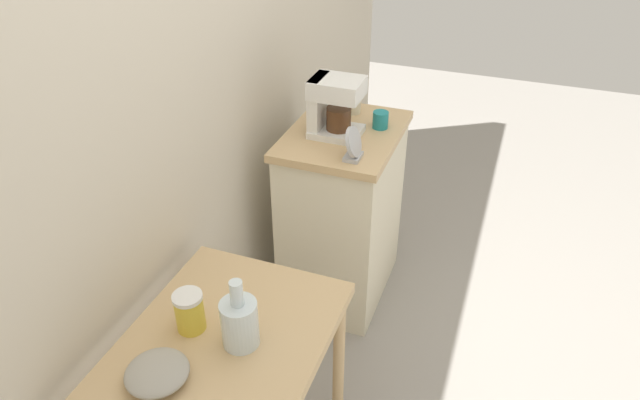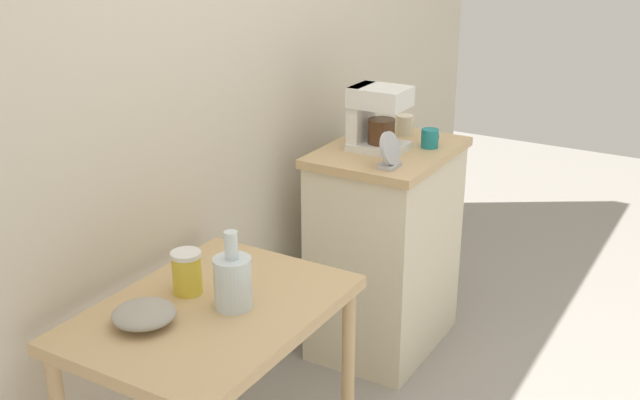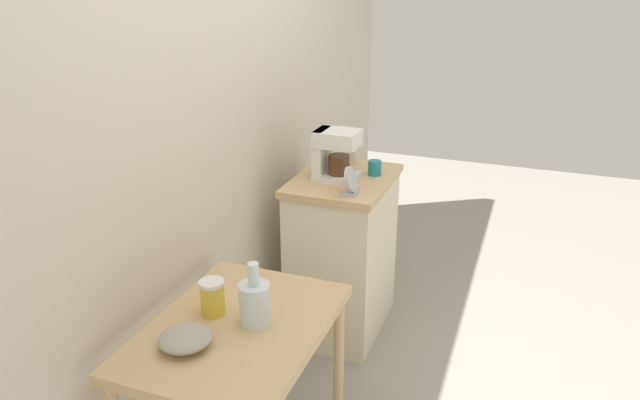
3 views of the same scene
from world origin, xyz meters
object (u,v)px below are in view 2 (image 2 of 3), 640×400
object	(u,v)px
coffee_maker	(375,115)
mug_dark_teal	(430,138)
glass_carafe_vase	(233,280)
mug_small_cream	(405,125)
table_clock	(390,152)
canister_enamel	(187,272)
bowl_stoneware	(144,314)

from	to	relation	value
coffee_maker	mug_dark_teal	xyz separation A→B (m)	(0.14, -0.19, -0.10)
glass_carafe_vase	mug_small_cream	distance (m)	1.37
mug_small_cream	table_clock	distance (m)	0.46
canister_enamel	mug_dark_teal	bearing A→B (deg)	-11.98
bowl_stoneware	mug_small_cream	size ratio (longest dim) A/B	2.10
glass_carafe_vase	canister_enamel	world-z (taller)	glass_carafe_vase
mug_small_cream	mug_dark_teal	world-z (taller)	mug_small_cream
mug_small_cream	table_clock	world-z (taller)	table_clock
mug_dark_teal	bowl_stoneware	bearing A→B (deg)	170.47
bowl_stoneware	mug_dark_teal	xyz separation A→B (m)	(1.45, -0.24, 0.19)
bowl_stoneware	glass_carafe_vase	bearing A→B (deg)	-36.04
coffee_maker	mug_dark_teal	size ratio (longest dim) A/B	3.35
glass_carafe_vase	mug_small_cream	world-z (taller)	mug_small_cream
canister_enamel	mug_dark_teal	world-z (taller)	mug_dark_teal
canister_enamel	table_clock	world-z (taller)	table_clock
canister_enamel	coffee_maker	xyz separation A→B (m)	(1.10, -0.08, 0.25)
coffee_maker	table_clock	world-z (taller)	coffee_maker
mug_small_cream	table_clock	size ratio (longest dim) A/B	0.62
coffee_maker	canister_enamel	bearing A→B (deg)	175.98
glass_carafe_vase	mug_dark_teal	xyz separation A→B (m)	(1.24, -0.09, 0.13)
mug_dark_teal	canister_enamel	bearing A→B (deg)	168.02
coffee_maker	glass_carafe_vase	bearing A→B (deg)	-174.96
glass_carafe_vase	table_clock	xyz separation A→B (m)	(0.92, -0.06, 0.15)
bowl_stoneware	coffee_maker	world-z (taller)	coffee_maker
glass_carafe_vase	mug_dark_teal	bearing A→B (deg)	-4.09
bowl_stoneware	table_clock	size ratio (longest dim) A/B	1.30
coffee_maker	mug_dark_teal	bearing A→B (deg)	-53.25
canister_enamel	mug_dark_teal	distance (m)	1.28
bowl_stoneware	glass_carafe_vase	xyz separation A→B (m)	(0.21, -0.16, 0.05)
glass_carafe_vase	table_clock	distance (m)	0.93
mug_small_cream	canister_enamel	bearing A→B (deg)	175.94
mug_dark_teal	table_clock	bearing A→B (deg)	175.22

